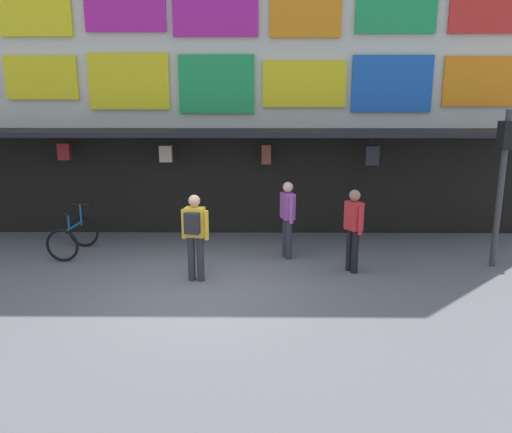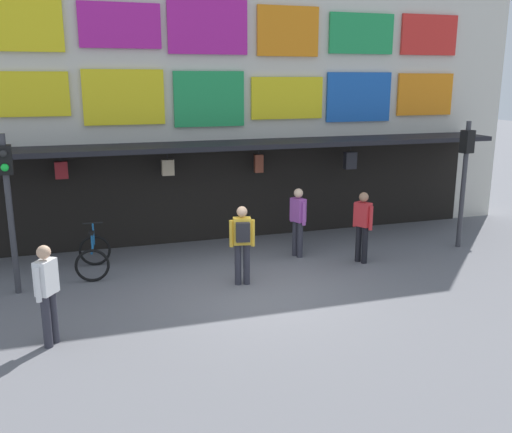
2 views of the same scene
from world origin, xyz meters
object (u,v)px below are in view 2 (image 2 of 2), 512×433
(bicycle_parked, at_px, (94,256))
(pedestrian_in_black, at_px, (47,290))
(pedestrian_in_green, at_px, (363,223))
(pedestrian_in_white, at_px, (242,240))
(traffic_light_far, at_px, (465,164))
(traffic_light_near, at_px, (7,189))
(pedestrian_in_purple, at_px, (298,219))

(bicycle_parked, distance_m, pedestrian_in_black, 3.49)
(pedestrian_in_green, bearing_deg, bicycle_parked, 169.40)
(bicycle_parked, xyz_separation_m, pedestrian_in_green, (6.01, -1.12, 0.55))
(pedestrian_in_black, bearing_deg, bicycle_parked, 76.88)
(bicycle_parked, bearing_deg, pedestrian_in_white, -29.89)
(traffic_light_far, relative_size, pedestrian_in_black, 1.90)
(traffic_light_far, relative_size, pedestrian_in_green, 1.90)
(traffic_light_near, relative_size, pedestrian_in_white, 1.90)
(traffic_light_far, height_order, pedestrian_in_green, traffic_light_far)
(traffic_light_near, height_order, pedestrian_in_black, traffic_light_near)
(traffic_light_far, distance_m, pedestrian_in_purple, 4.44)
(traffic_light_near, xyz_separation_m, pedestrian_in_white, (4.44, -0.93, -1.16))
(bicycle_parked, xyz_separation_m, pedestrian_in_purple, (4.75, -0.25, 0.55))
(pedestrian_in_purple, bearing_deg, bicycle_parked, 177.02)
(pedestrian_in_black, xyz_separation_m, pedestrian_in_green, (6.79, 2.23, 0.00))
(traffic_light_far, distance_m, pedestrian_in_white, 6.25)
(traffic_light_near, distance_m, pedestrian_in_black, 2.95)
(pedestrian_in_black, bearing_deg, pedestrian_in_purple, 29.33)
(bicycle_parked, bearing_deg, traffic_light_near, -153.26)
(pedestrian_in_green, bearing_deg, traffic_light_near, 177.22)
(bicycle_parked, bearing_deg, pedestrian_in_purple, -2.98)
(traffic_light_far, relative_size, bicycle_parked, 2.63)
(pedestrian_in_purple, xyz_separation_m, pedestrian_in_white, (-1.81, -1.44, 0.04))
(bicycle_parked, relative_size, pedestrian_in_green, 0.72)
(traffic_light_far, relative_size, pedestrian_in_purple, 1.90)
(traffic_light_far, xyz_separation_m, pedestrian_in_purple, (-4.25, 0.49, -1.19))
(traffic_light_near, relative_size, bicycle_parked, 2.63)
(traffic_light_near, bearing_deg, bicycle_parked, 26.74)
(traffic_light_far, bearing_deg, bicycle_parked, 175.30)
(pedestrian_in_purple, distance_m, pedestrian_in_green, 1.53)
(traffic_light_far, height_order, pedestrian_in_white, traffic_light_far)
(traffic_light_near, height_order, traffic_light_far, same)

